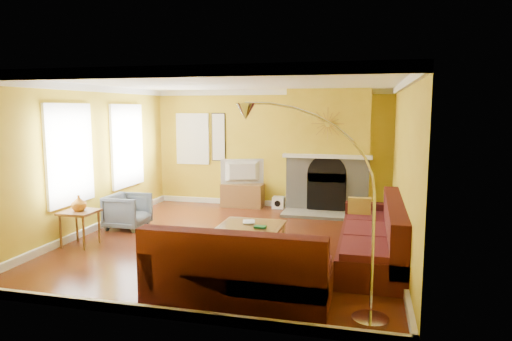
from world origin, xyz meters
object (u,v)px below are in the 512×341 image
(armchair, at_px, (128,211))
(arc_lamp, at_px, (313,214))
(coffee_table, at_px, (250,237))
(sectional_sofa, at_px, (294,233))
(side_table, at_px, (80,228))
(media_console, at_px, (243,195))

(armchair, xyz_separation_m, arc_lamp, (3.87, -2.90, 0.83))
(coffee_table, distance_m, arc_lamp, 2.72)
(sectional_sofa, relative_size, side_table, 6.25)
(coffee_table, height_order, arc_lamp, arc_lamp)
(side_table, bearing_deg, media_console, 63.43)
(sectional_sofa, distance_m, arc_lamp, 1.90)
(armchair, bearing_deg, media_console, -33.69)
(coffee_table, distance_m, media_console, 3.26)
(side_table, bearing_deg, coffee_table, 10.12)
(coffee_table, xyz_separation_m, media_console, (-1.00, 3.10, 0.06))
(side_table, xyz_separation_m, arc_lamp, (4.07, -1.70, 0.86))
(arc_lamp, bearing_deg, coffee_table, 119.99)
(media_console, bearing_deg, coffee_table, -72.12)
(media_console, distance_m, side_table, 4.03)
(side_table, bearing_deg, arc_lamp, -22.67)
(sectional_sofa, height_order, coffee_table, sectional_sofa)
(coffee_table, relative_size, armchair, 1.40)
(armchair, xyz_separation_m, side_table, (-0.20, -1.20, -0.03))
(sectional_sofa, relative_size, armchair, 5.10)
(sectional_sofa, relative_size, arc_lamp, 1.59)
(side_table, bearing_deg, sectional_sofa, -0.00)
(media_console, relative_size, side_table, 1.63)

